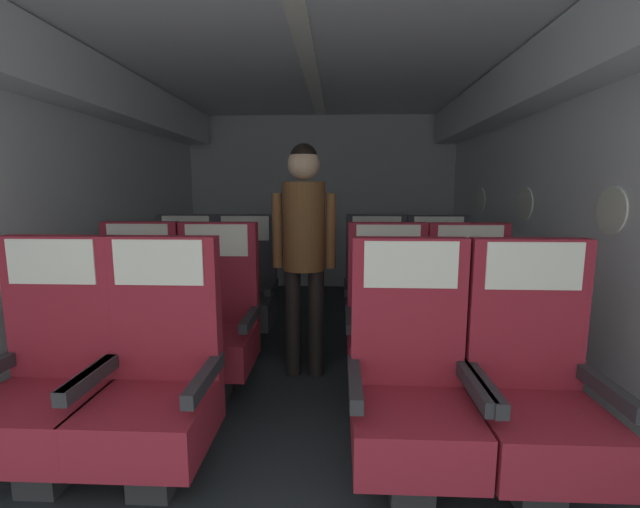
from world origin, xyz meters
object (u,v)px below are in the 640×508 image
at_px(seat_b_right_aisle, 470,328).
at_px(seat_a_right_aisle, 535,394).
at_px(seat_a_left_aisle, 156,385).
at_px(seat_b_left_window, 136,323).
at_px(seat_b_left_aisle, 215,325).
at_px(seat_b_right_window, 388,326).
at_px(flight_attendant, 304,237).
at_px(seat_c_right_aisle, 438,294).
at_px(seat_c_left_aisle, 244,292).
at_px(seat_a_right_window, 411,391).
at_px(seat_c_left_window, 185,292).
at_px(seat_a_left_window, 48,382).
at_px(seat_c_right_window, 376,293).

bearing_deg(seat_b_right_aisle, seat_a_right_aisle, -89.50).
relative_size(seat_a_left_aisle, seat_b_left_window, 1.00).
bearing_deg(seat_b_left_aisle, seat_a_left_aisle, -91.17).
bearing_deg(seat_b_right_window, flight_attendant, 151.60).
relative_size(seat_b_left_aisle, seat_c_right_aisle, 1.00).
bearing_deg(seat_c_left_aisle, seat_b_left_aisle, -89.56).
distance_m(seat_a_right_window, seat_b_left_aisle, 1.35).
xyz_separation_m(seat_c_left_window, seat_c_right_aisle, (2.07, 0.00, 0.00)).
xyz_separation_m(seat_a_left_aisle, seat_a_right_aisle, (1.59, -0.01, 0.00)).
relative_size(seat_a_left_aisle, seat_b_right_aisle, 1.00).
distance_m(seat_b_left_aisle, seat_c_right_aisle, 1.78).
bearing_deg(seat_a_left_aisle, seat_b_left_window, 120.68).
xyz_separation_m(seat_a_left_window, flight_attendant, (1.03, 1.13, 0.52)).
height_order(seat_a_left_aisle, seat_c_right_window, same).
relative_size(seat_b_right_window, seat_c_right_window, 1.00).
bearing_deg(seat_b_left_aisle, seat_c_left_aisle, 90.44).
xyz_separation_m(seat_b_left_aisle, flight_attendant, (0.53, 0.31, 0.52)).
xyz_separation_m(seat_a_left_aisle, seat_b_left_window, (-0.49, 0.83, 0.00)).
distance_m(seat_a_right_aisle, seat_b_left_aisle, 1.78).
xyz_separation_m(seat_a_right_window, seat_c_left_window, (-1.57, 1.66, 0.00)).
relative_size(seat_a_right_aisle, seat_c_right_window, 1.00).
relative_size(seat_a_right_aisle, seat_b_right_window, 1.00).
bearing_deg(seat_a_left_aisle, seat_a_right_window, -0.27).
distance_m(seat_a_left_aisle, seat_c_right_aisle, 2.30).
bearing_deg(seat_c_left_aisle, seat_b_left_window, -121.47).
distance_m(seat_b_right_window, flight_attendant, 0.80).
distance_m(seat_b_right_window, seat_c_left_aisle, 1.35).
xyz_separation_m(seat_c_left_window, flight_attendant, (1.03, -0.53, 0.52)).
bearing_deg(seat_a_right_window, seat_b_right_aisle, 59.02).
relative_size(seat_a_left_window, seat_c_left_window, 1.00).
bearing_deg(seat_a_left_window, seat_c_right_window, 46.70).
bearing_deg(flight_attendant, seat_c_right_aisle, -153.05).
xyz_separation_m(seat_a_right_aisle, seat_c_right_window, (-0.50, 1.68, 0.00)).
distance_m(seat_a_left_window, seat_a_right_window, 1.57).
xyz_separation_m(seat_a_right_window, seat_c_right_window, (0.00, 1.67, 0.00)).
bearing_deg(seat_b_right_aisle, seat_c_left_window, 158.09).
distance_m(seat_b_right_window, seat_c_right_aisle, 0.96).
distance_m(seat_b_right_aisle, seat_c_left_window, 2.23).
relative_size(seat_b_left_aisle, flight_attendant, 0.68).
xyz_separation_m(seat_a_right_aisle, seat_c_right_aisle, (-0.00, 1.67, 0.00)).
xyz_separation_m(seat_b_left_aisle, seat_c_left_aisle, (-0.01, 0.84, 0.00)).
bearing_deg(seat_c_left_window, flight_attendant, -27.13).
bearing_deg(seat_c_left_aisle, seat_c_left_window, 179.87).
relative_size(seat_a_right_window, seat_c_left_aisle, 1.00).
bearing_deg(seat_a_left_aisle, flight_attendant, 64.02).
bearing_deg(seat_c_right_aisle, seat_a_right_aisle, -89.85).
distance_m(seat_b_right_window, seat_c_right_window, 0.83).
height_order(seat_a_left_aisle, seat_b_left_window, same).
relative_size(seat_a_left_window, seat_b_left_window, 1.00).
bearing_deg(seat_a_left_aisle, seat_c_left_aisle, 89.64).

